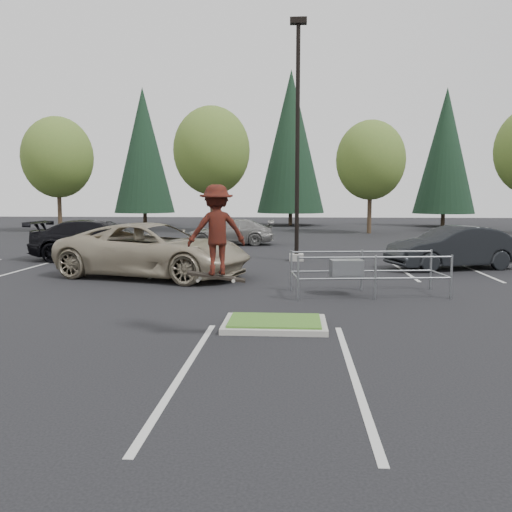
# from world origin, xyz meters

# --- Properties ---
(ground) EXTENTS (120.00, 120.00, 0.00)m
(ground) POSITION_xyz_m (0.00, 0.00, 0.00)
(ground) COLOR black
(ground) RESTS_ON ground
(grass_median) EXTENTS (2.20, 1.60, 0.16)m
(grass_median) POSITION_xyz_m (0.00, 0.00, 0.08)
(grass_median) COLOR #A3A298
(grass_median) RESTS_ON ground
(stall_lines) EXTENTS (22.62, 17.60, 0.01)m
(stall_lines) POSITION_xyz_m (-1.35, 6.02, 0.00)
(stall_lines) COLOR beige
(stall_lines) RESTS_ON ground
(light_pole) EXTENTS (0.70, 0.60, 10.12)m
(light_pole) POSITION_xyz_m (0.50, 12.00, 4.56)
(light_pole) COLOR #A3A298
(light_pole) RESTS_ON ground
(decid_a) EXTENTS (5.44, 5.44, 8.91)m
(decid_a) POSITION_xyz_m (-18.01, 30.03, 5.58)
(decid_a) COLOR #38281C
(decid_a) RESTS_ON ground
(decid_b) EXTENTS (5.89, 5.89, 9.64)m
(decid_b) POSITION_xyz_m (-6.01, 30.53, 6.04)
(decid_b) COLOR #38281C
(decid_b) RESTS_ON ground
(decid_c) EXTENTS (5.12, 5.12, 8.38)m
(decid_c) POSITION_xyz_m (5.99, 29.83, 5.25)
(decid_c) COLOR #38281C
(decid_c) RESTS_ON ground
(conif_a) EXTENTS (5.72, 5.72, 13.00)m
(conif_a) POSITION_xyz_m (-14.00, 40.00, 7.10)
(conif_a) COLOR #38281C
(conif_a) RESTS_ON ground
(conif_b) EXTENTS (6.38, 6.38, 14.50)m
(conif_b) POSITION_xyz_m (0.00, 40.50, 7.85)
(conif_b) COLOR #38281C
(conif_b) RESTS_ON ground
(conif_c) EXTENTS (5.50, 5.50, 12.50)m
(conif_c) POSITION_xyz_m (14.00, 39.50, 6.85)
(conif_c) COLOR #38281C
(conif_c) RESTS_ON ground
(cart_corral) EXTENTS (4.42, 2.06, 1.21)m
(cart_corral) POSITION_xyz_m (2.02, 3.94, 0.76)
(cart_corral) COLOR gray
(cart_corral) RESTS_ON ground
(skateboarder) EXTENTS (1.27, 0.96, 1.89)m
(skateboarder) POSITION_xyz_m (-1.11, -1.00, 2.13)
(skateboarder) COLOR black
(skateboarder) RESTS_ON ground
(car_l_tan) EXTENTS (7.32, 4.81, 1.87)m
(car_l_tan) POSITION_xyz_m (-4.50, 7.00, 0.93)
(car_l_tan) COLOR gray
(car_l_tan) RESTS_ON ground
(car_l_black) EXTENTS (6.13, 2.66, 1.76)m
(car_l_black) POSITION_xyz_m (-8.00, 11.50, 0.88)
(car_l_black) COLOR black
(car_l_black) RESTS_ON ground
(car_r_charc) EXTENTS (5.28, 3.12, 1.64)m
(car_r_charc) POSITION_xyz_m (6.50, 9.79, 0.82)
(car_r_charc) COLOR black
(car_r_charc) RESTS_ON ground
(car_far_silver) EXTENTS (5.13, 2.36, 1.45)m
(car_far_silver) POSITION_xyz_m (-3.25, 19.48, 0.73)
(car_far_silver) COLOR gray
(car_far_silver) RESTS_ON ground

